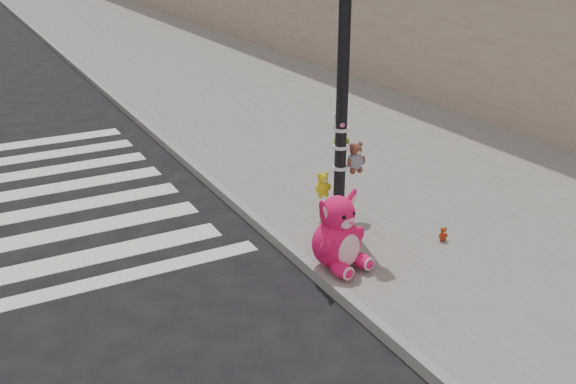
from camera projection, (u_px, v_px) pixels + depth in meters
ground at (219, 342)px, 6.62m from camera, size 120.00×120.00×0.00m
sidewalk_near at (248, 87)px, 16.92m from camera, size 7.00×80.00×0.14m
curb_edge at (118, 103)px, 15.41m from camera, size 0.12×80.00×0.15m
signal_pole at (343, 105)px, 8.57m from camera, size 0.70×0.49×4.00m
pink_bunny at (338, 237)px, 7.67m from camera, size 0.72×0.81×0.97m
red_teddy at (443, 234)px, 8.42m from camera, size 0.15×0.12×0.19m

